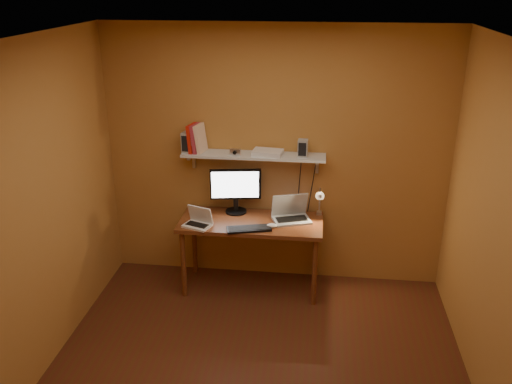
# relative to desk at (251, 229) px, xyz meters

# --- Properties ---
(room) EXTENTS (3.44, 3.24, 2.64)m
(room) POSITION_rel_desk_xyz_m (0.20, -1.28, 0.64)
(room) COLOR #502014
(room) RESTS_ON ground
(desk) EXTENTS (1.40, 0.60, 0.75)m
(desk) POSITION_rel_desk_xyz_m (0.00, 0.00, 0.00)
(desk) COLOR brown
(desk) RESTS_ON ground
(wall_shelf) EXTENTS (1.40, 0.25, 0.21)m
(wall_shelf) POSITION_rel_desk_xyz_m (0.00, 0.19, 0.69)
(wall_shelf) COLOR silver
(wall_shelf) RESTS_ON room
(monitor) EXTENTS (0.51, 0.25, 0.46)m
(monitor) POSITION_rel_desk_xyz_m (-0.18, 0.19, 0.34)
(monitor) COLOR black
(monitor) RESTS_ON desk
(laptop) EXTENTS (0.42, 0.35, 0.26)m
(laptop) POSITION_rel_desk_xyz_m (0.38, 0.08, 0.15)
(laptop) COLOR #989BA0
(laptop) RESTS_ON desk
(netbook) EXTENTS (0.30, 0.26, 0.19)m
(netbook) POSITION_rel_desk_xyz_m (-0.49, -0.17, 0.14)
(netbook) COLOR white
(netbook) RESTS_ON desk
(keyboard) EXTENTS (0.44, 0.24, 0.02)m
(keyboard) POSITION_rel_desk_xyz_m (0.01, -0.21, 0.10)
(keyboard) COLOR black
(keyboard) RESTS_ON desk
(mouse) EXTENTS (0.11, 0.08, 0.04)m
(mouse) POSITION_rel_desk_xyz_m (0.21, -0.13, 0.10)
(mouse) COLOR white
(mouse) RESTS_ON desk
(desk_lamp) EXTENTS (0.09, 0.23, 0.38)m
(desk_lamp) POSITION_rel_desk_xyz_m (0.66, 0.13, 0.29)
(desk_lamp) COLOR silver
(desk_lamp) RESTS_ON desk
(speaker_left) EXTENTS (0.13, 0.13, 0.20)m
(speaker_left) POSITION_rel_desk_xyz_m (-0.64, 0.18, 0.81)
(speaker_left) COLOR #989BA0
(speaker_left) RESTS_ON wall_shelf
(speaker_right) EXTENTS (0.10, 0.10, 0.16)m
(speaker_right) POSITION_rel_desk_xyz_m (0.48, 0.18, 0.79)
(speaker_right) COLOR #989BA0
(speaker_right) RESTS_ON wall_shelf
(books) EXTENTS (0.18, 0.20, 0.28)m
(books) POSITION_rel_desk_xyz_m (-0.56, 0.20, 0.85)
(books) COLOR red
(books) RESTS_ON wall_shelf
(shelf_camera) EXTENTS (0.11, 0.05, 0.06)m
(shelf_camera) POSITION_rel_desk_xyz_m (-0.17, 0.14, 0.74)
(shelf_camera) COLOR silver
(shelf_camera) RESTS_ON wall_shelf
(router) EXTENTS (0.31, 0.23, 0.05)m
(router) POSITION_rel_desk_xyz_m (0.14, 0.18, 0.73)
(router) COLOR white
(router) RESTS_ON wall_shelf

